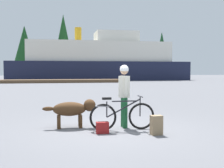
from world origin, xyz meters
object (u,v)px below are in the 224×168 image
object	(u,v)px
person_cyclist	(124,90)
backpack	(156,125)
bicycle	(122,116)
handbag_pannier	(102,128)
dog	(73,109)
ferry_boat	(100,62)

from	to	relation	value
person_cyclist	backpack	size ratio (longest dim) A/B	3.62
bicycle	handbag_pannier	world-z (taller)	bicycle
bicycle	handbag_pannier	bearing A→B (deg)	-154.08
person_cyclist	backpack	bearing A→B (deg)	-60.53
dog	backpack	xyz separation A→B (m)	(2.01, -1.26, -0.28)
bicycle	backpack	xyz separation A→B (m)	(0.73, -0.67, -0.15)
backpack	handbag_pannier	xyz separation A→B (m)	(-1.30, 0.39, -0.10)
dog	backpack	distance (m)	2.39
backpack	ferry_boat	world-z (taller)	ferry_boat
handbag_pannier	ferry_boat	world-z (taller)	ferry_boat
person_cyclist	ferry_boat	size ratio (longest dim) A/B	0.06
bicycle	ferry_boat	distance (m)	38.93
dog	bicycle	bearing A→B (deg)	-24.78
bicycle	ferry_boat	world-z (taller)	ferry_boat
dog	ferry_boat	xyz separation A→B (m)	(6.12, 37.95, 2.48)
person_cyclist	backpack	distance (m)	1.44
dog	handbag_pannier	world-z (taller)	dog
person_cyclist	ferry_boat	bearing A→B (deg)	82.98
bicycle	handbag_pannier	distance (m)	0.68
bicycle	person_cyclist	size ratio (longest dim) A/B	1.01
bicycle	handbag_pannier	size ratio (longest dim) A/B	5.56
person_cyclist	dog	bearing A→B (deg)	170.79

